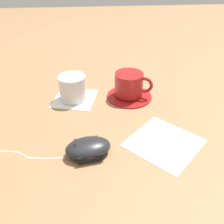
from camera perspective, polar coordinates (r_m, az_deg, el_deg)
ground_plane at (r=0.71m, az=-0.82°, el=-1.12°), size 3.00×3.00×0.00m
saucer at (r=0.81m, az=3.95°, el=3.71°), size 0.14×0.14×0.01m
coffee_cup at (r=0.79m, az=4.02°, el=6.40°), size 0.09×0.12×0.07m
computer_mouse at (r=0.59m, az=-5.49°, el=-8.14°), size 0.09×0.12×0.04m
mouse_cable at (r=0.63m, az=-19.65°, el=-9.05°), size 0.06×0.19×0.00m
napkin_under_glass at (r=0.81m, az=-8.52°, el=3.09°), size 0.15×0.15×0.00m
drinking_glass at (r=0.79m, az=-8.98°, el=5.54°), size 0.08×0.08×0.08m
napkin_spare at (r=0.64m, az=11.78°, el=-6.88°), size 0.22×0.22×0.00m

